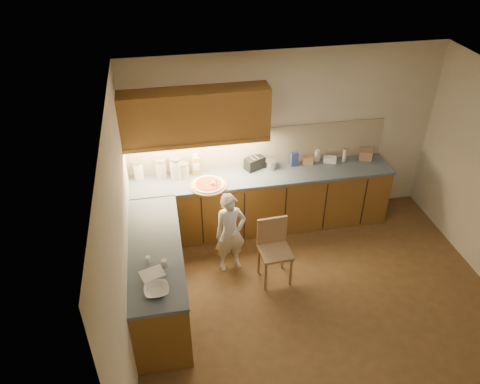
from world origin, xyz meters
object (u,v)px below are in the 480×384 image
Objects in this scene: pizza_on_board at (208,185)px; toaster at (255,163)px; wooden_chair at (274,246)px; child at (230,233)px; oil_jug at (196,165)px.

pizza_on_board is 0.80m from toaster.
toaster is (0.01, 1.25, 0.50)m from wooden_chair.
wooden_chair is at bearing -37.88° from child.
oil_jug reaches higher than child.
oil_jug reaches higher than pizza_on_board.
child is 3.67× the size of toaster.
oil_jug is at bearing 109.63° from pizza_on_board.
pizza_on_board is 0.40m from oil_jug.
toaster is at bearing 51.43° from child.
oil_jug is at bearing 154.74° from toaster.
toaster is at bearing -0.50° from oil_jug.
child is at bearing -73.28° from pizza_on_board.
child reaches higher than wooden_chair.
oil_jug is 0.85m from toaster.
wooden_chair is (0.52, -0.27, -0.07)m from child.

